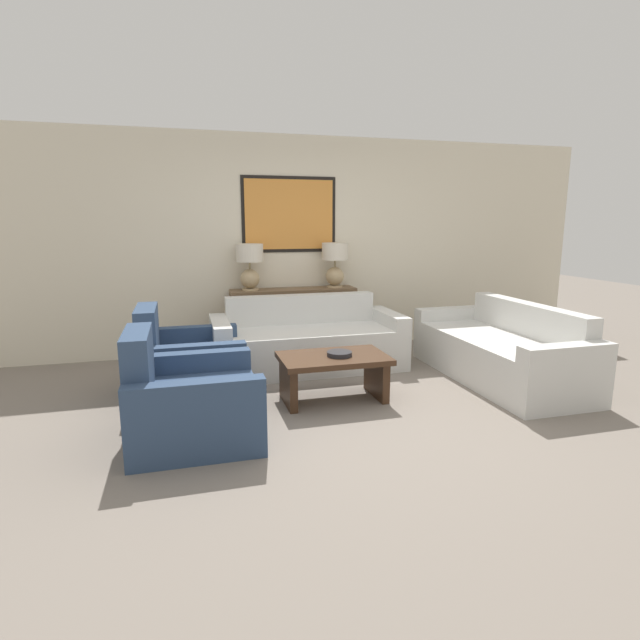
{
  "coord_description": "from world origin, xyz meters",
  "views": [
    {
      "loc": [
        -1.31,
        -3.79,
        1.62
      ],
      "look_at": [
        -0.01,
        0.92,
        0.65
      ],
      "focal_mm": 28.0,
      "sensor_mm": 36.0,
      "label": 1
    }
  ],
  "objects": [
    {
      "name": "table_lamp_left",
      "position": [
        -0.53,
        2.17,
        1.14
      ],
      "size": [
        0.33,
        0.33,
        0.55
      ],
      "color": "tan",
      "rests_on": "console_table"
    },
    {
      "name": "coffee_table",
      "position": [
        -0.03,
        0.39,
        0.3
      ],
      "size": [
        0.98,
        0.61,
        0.42
      ],
      "color": "#3D2616",
      "rests_on": "ground_plane"
    },
    {
      "name": "ground_plane",
      "position": [
        0.0,
        0.0,
        0.0
      ],
      "size": [
        20.0,
        20.0,
        0.0
      ],
      "primitive_type": "plane",
      "color": "slate"
    },
    {
      "name": "table_lamp_right",
      "position": [
        0.53,
        2.17,
        1.14
      ],
      "size": [
        0.33,
        0.33,
        0.55
      ],
      "color": "tan",
      "rests_on": "console_table"
    },
    {
      "name": "armchair_near_back_wall",
      "position": [
        -1.31,
        0.91,
        0.28
      ],
      "size": [
        0.94,
        0.93,
        0.86
      ],
      "color": "navy",
      "rests_on": "ground_plane"
    },
    {
      "name": "console_table",
      "position": [
        0.0,
        2.17,
        0.4
      ],
      "size": [
        1.54,
        0.35,
        0.8
      ],
      "color": "brown",
      "rests_on": "ground_plane"
    },
    {
      "name": "couch_by_back_wall",
      "position": [
        0.0,
        1.48,
        0.28
      ],
      "size": [
        2.09,
        0.88,
        0.78
      ],
      "color": "silver",
      "rests_on": "ground_plane"
    },
    {
      "name": "back_wall",
      "position": [
        0.0,
        2.42,
        1.33
      ],
      "size": [
        8.17,
        0.12,
        2.65
      ],
      "color": "beige",
      "rests_on": "ground_plane"
    },
    {
      "name": "couch_by_side",
      "position": [
        1.84,
        0.54,
        0.28
      ],
      "size": [
        0.88,
        2.09,
        0.78
      ],
      "color": "silver",
      "rests_on": "ground_plane"
    },
    {
      "name": "armchair_near_camera",
      "position": [
        -1.31,
        -0.13,
        0.28
      ],
      "size": [
        0.94,
        0.93,
        0.86
      ],
      "color": "navy",
      "rests_on": "ground_plane"
    },
    {
      "name": "decorative_bowl",
      "position": [
        0.02,
        0.37,
        0.44
      ],
      "size": [
        0.23,
        0.23,
        0.04
      ],
      "color": "#232328",
      "rests_on": "coffee_table"
    }
  ]
}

